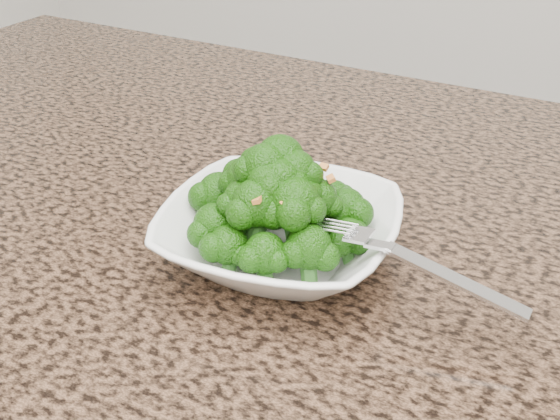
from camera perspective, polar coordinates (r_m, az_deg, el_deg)
The scene contains 5 objects.
granite_counter at distance 0.62m, azimuth 1.66°, elevation -6.31°, with size 1.64×1.04×0.03m, color brown.
bowl at distance 0.61m, azimuth 0.00°, elevation -2.02°, with size 0.20×0.20×0.05m, color white.
broccoli_pile at distance 0.58m, azimuth 0.00°, elevation 3.07°, with size 0.18×0.18×0.07m, color #195109, non-canonical shape.
garlic_topping at distance 0.56m, azimuth 0.00°, elevation 6.58°, with size 0.11×0.11×0.01m, color orange, non-canonical shape.
fork at distance 0.54m, azimuth 8.52°, elevation -2.95°, with size 0.19×0.03×0.01m, color silver, non-canonical shape.
Camera 1 is at (0.22, -0.14, 1.25)m, focal length 45.00 mm.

